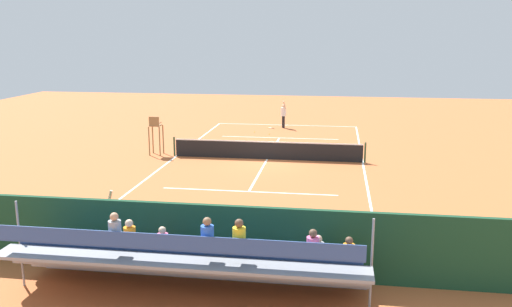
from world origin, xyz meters
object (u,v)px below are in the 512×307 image
(equipment_bag, at_px, (251,260))
(line_judge, at_px, (106,221))
(umpire_chair, at_px, (155,131))
(tennis_ball_near, at_px, (255,132))
(tennis_racket, at_px, (270,128))
(tennis_net, at_px, (267,150))
(courtside_bench, at_px, (307,249))
(tennis_ball_far, at_px, (269,134))
(bleacher_stand, at_px, (195,261))
(tennis_player, at_px, (283,114))

(equipment_bag, height_order, line_judge, line_judge)
(umpire_chair, relative_size, equipment_bag, 2.38)
(tennis_ball_near, bearing_deg, umpire_chair, 60.01)
(umpire_chair, xyz_separation_m, tennis_racket, (-5.17, -9.39, -1.30))
(tennis_net, distance_m, line_judge, 13.45)
(courtside_bench, relative_size, line_judge, 0.93)
(umpire_chair, distance_m, tennis_ball_far, 8.88)
(umpire_chair, bearing_deg, tennis_net, 178.17)
(tennis_net, distance_m, courtside_bench, 13.58)
(equipment_bag, bearing_deg, umpire_chair, -61.17)
(tennis_racket, height_order, tennis_ball_far, tennis_ball_far)
(bleacher_stand, xyz_separation_m, equipment_bag, (-1.14, -1.96, -0.77))
(umpire_chair, xyz_separation_m, line_judge, (-2.98, 13.25, -0.30))
(tennis_net, xyz_separation_m, bleacher_stand, (-0.15, 15.36, 0.45))
(tennis_ball_near, bearing_deg, tennis_player, -129.67)
(bleacher_stand, distance_m, equipment_bag, 2.40)
(umpire_chair, bearing_deg, tennis_ball_far, -128.01)
(line_judge, bearing_deg, courtside_bench, 177.96)
(tennis_net, relative_size, tennis_ball_far, 156.06)
(tennis_net, bearing_deg, tennis_player, -89.29)
(courtside_bench, relative_size, tennis_ball_near, 27.27)
(umpire_chair, bearing_deg, line_judge, 102.69)
(tennis_net, xyz_separation_m, courtside_bench, (-2.87, 13.27, 0.06))
(courtside_bench, height_order, tennis_ball_near, courtside_bench)
(courtside_bench, xyz_separation_m, tennis_ball_far, (3.66, -20.39, -0.53))
(tennis_racket, bearing_deg, tennis_ball_near, 65.91)
(umpire_chair, relative_size, tennis_ball_far, 32.42)
(courtside_bench, distance_m, tennis_player, 23.28)
(bleacher_stand, distance_m, umpire_chair, 16.81)
(tennis_ball_far, bearing_deg, tennis_ball_near, -28.43)
(tennis_racket, bearing_deg, line_judge, 84.47)
(tennis_ball_far, bearing_deg, line_judge, 83.14)
(tennis_net, relative_size, equipment_bag, 11.44)
(tennis_ball_far, bearing_deg, tennis_net, 96.32)
(umpire_chair, relative_size, courtside_bench, 1.19)
(tennis_ball_far, bearing_deg, equipment_bag, 95.77)
(courtside_bench, height_order, line_judge, line_judge)
(tennis_ball_near, bearing_deg, line_judge, 86.28)
(tennis_player, bearing_deg, tennis_ball_near, 50.33)
(umpire_chair, distance_m, tennis_racket, 10.80)
(bleacher_stand, relative_size, tennis_ball_far, 137.27)
(courtside_bench, distance_m, line_judge, 6.11)
(equipment_bag, relative_size, tennis_racket, 1.64)
(umpire_chair, height_order, tennis_player, umpire_chair)
(tennis_net, height_order, line_judge, line_judge)
(courtside_bench, distance_m, tennis_ball_near, 21.51)
(tennis_net, xyz_separation_m, line_judge, (3.22, 13.05, 0.51))
(tennis_racket, height_order, line_judge, line_judge)
(line_judge, bearing_deg, tennis_net, -103.84)
(umpire_chair, xyz_separation_m, equipment_bag, (-7.48, 13.60, -1.13))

